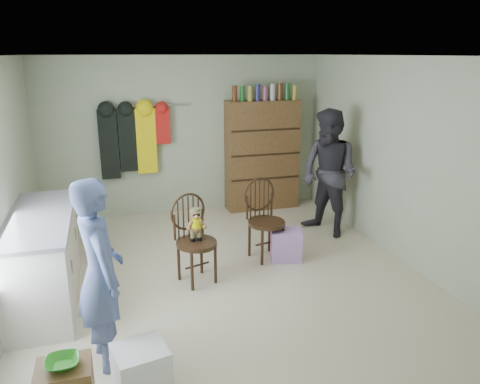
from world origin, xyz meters
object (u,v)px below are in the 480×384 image
object	(u,v)px
chair_far	(264,216)
counter	(44,258)
chair_front	(194,233)
dresser	(262,154)

from	to	relation	value
chair_far	counter	bearing A→B (deg)	175.87
chair_front	counter	bearing A→B (deg)	160.87
chair_far	dresser	distance (m)	2.05
counter	chair_far	world-z (taller)	chair_far
counter	dresser	world-z (taller)	dresser
counter	chair_far	xyz separation A→B (m)	(2.57, 0.38, 0.08)
chair_far	dresser	size ratio (longest dim) A/B	0.50
counter	dresser	size ratio (longest dim) A/B	0.90
counter	dresser	xyz separation A→B (m)	(3.20, 2.30, 0.45)
chair_far	chair_front	bearing A→B (deg)	-170.34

